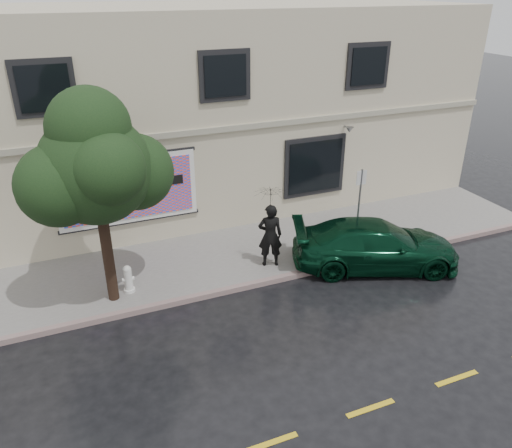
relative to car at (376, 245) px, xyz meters
name	(u,v)px	position (x,y,z in m)	size (l,w,h in m)	color
ground	(293,312)	(-3.28, -1.20, -0.71)	(90.00, 90.00, 0.00)	black
sidewalk	(247,253)	(-3.28, 2.05, -0.63)	(20.00, 3.50, 0.15)	gray
curb	(270,281)	(-3.28, 0.30, -0.63)	(20.00, 0.18, 0.16)	gray
road_marking	(371,408)	(-3.28, -4.70, -0.70)	(19.00, 0.12, 0.01)	gold
building	(191,105)	(-3.27, 7.80, 2.79)	(20.00, 8.12, 7.00)	#C1B79B
billboard	(128,190)	(-6.48, 3.72, 1.35)	(4.30, 0.16, 2.20)	white
car	(376,245)	(0.00, 0.00, 0.00)	(2.15, 4.86, 1.41)	black
pedestrian	(270,235)	(-2.96, 1.03, 0.41)	(0.70, 0.46, 1.93)	black
umbrella	(271,192)	(-2.96, 1.03, 1.75)	(1.01, 1.01, 0.75)	black
street_tree	(95,170)	(-7.48, 1.00, 3.04)	(2.66, 2.66, 4.95)	black
fire_hydrant	(128,279)	(-7.05, 1.18, -0.17)	(0.32, 0.30, 0.79)	silver
sign_pole	(359,204)	(-0.19, 0.78, 1.05)	(0.33, 0.06, 2.69)	gray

